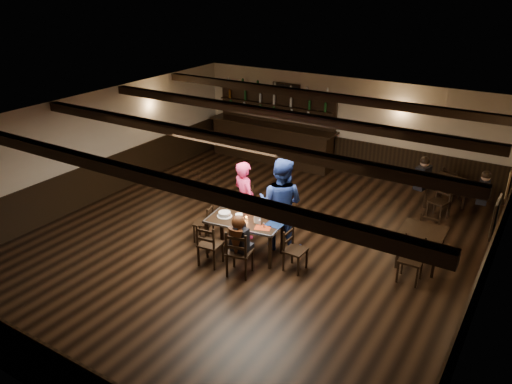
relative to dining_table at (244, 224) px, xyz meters
The scene contains 25 objects.
ground 0.78m from the dining_table, 107.91° to the left, with size 10.00×10.00×0.00m, color black.
room_shell 1.16m from the dining_table, 105.20° to the left, with size 9.02×10.02×2.71m.
dining_table is the anchor object (origin of this frame).
chair_near_left 0.85m from the dining_table, 113.57° to the right, with size 0.46×0.44×0.89m.
chair_near_right 0.85m from the dining_table, 65.19° to the right, with size 0.52×0.51×0.95m.
chair_end_left 1.00m from the dining_table, behind, with size 0.47×0.48×0.83m.
chair_end_right 1.10m from the dining_table, ahead, with size 0.39×0.41×0.85m.
chair_far_pushed 1.61m from the dining_table, 122.83° to the left, with size 0.42×0.40×0.83m.
woman_pink 0.77m from the dining_table, 122.93° to the left, with size 0.63×0.41×1.72m, color #FF388B.
man_blue 0.85m from the dining_table, 54.04° to the left, with size 0.95×0.74×1.96m, color navy.
seated_person 0.79m from the dining_table, 64.45° to the right, with size 0.33×0.50×0.81m.
cake 0.47m from the dining_table, behind, with size 0.31×0.31×0.10m.
plate_stack_a 0.19m from the dining_table, 155.11° to the right, with size 0.15×0.15×0.14m, color white.
plate_stack_b 0.32m from the dining_table, 18.52° to the left, with size 0.15×0.15×0.17m, color white.
tea_light 0.14m from the dining_table, 100.60° to the left, with size 0.04×0.04×0.06m.
salt_shaker 0.38m from the dining_table, ahead, with size 0.04×0.04×0.10m, color silver.
pepper_shaker 0.49m from the dining_table, ahead, with size 0.04×0.04×0.09m, color #A5A8AD.
drink_glass 0.30m from the dining_table, 31.64° to the left, with size 0.06×0.06×0.10m, color silver.
menu_red 0.49m from the dining_table, ahead, with size 0.31×0.21×0.00m, color #A02F11.
menu_blue 0.62m from the dining_table, 14.24° to the left, with size 0.33×0.23×0.00m, color #0E204A.
bar_counter 5.60m from the dining_table, 114.44° to the left, with size 4.05×0.70×2.20m.
back_table_a 3.46m from the dining_table, 24.88° to the left, with size 0.84×0.84×0.75m.
back_table_b 5.26m from the dining_table, 55.99° to the left, with size 0.99×0.99×0.75m.
bg_patron_left 4.82m from the dining_table, 60.05° to the left, with size 0.33×0.44×0.82m.
bg_patron_right 5.57m from the dining_table, 47.22° to the left, with size 0.26×0.39×0.76m.
Camera 1 is at (5.00, -7.77, 5.27)m, focal length 35.00 mm.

